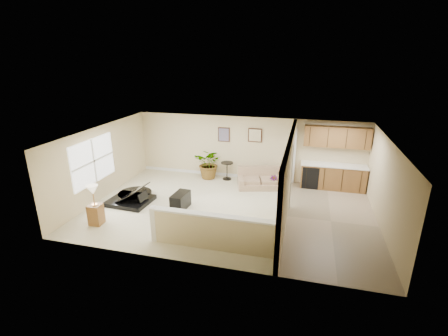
% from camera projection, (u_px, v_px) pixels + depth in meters
% --- Properties ---
extents(floor, '(9.00, 9.00, 0.00)m').
position_uv_depth(floor, '(229.00, 210.00, 10.50)').
color(floor, beige).
rests_on(floor, ground).
extents(back_wall, '(9.00, 0.04, 2.50)m').
position_uv_depth(back_wall, '(247.00, 148.00, 12.83)').
color(back_wall, '#CEBB8C').
rests_on(back_wall, floor).
extents(front_wall, '(9.00, 0.04, 2.50)m').
position_uv_depth(front_wall, '(198.00, 217.00, 7.34)').
color(front_wall, '#CEBB8C').
rests_on(front_wall, floor).
extents(left_wall, '(0.04, 6.00, 2.50)m').
position_uv_depth(left_wall, '(103.00, 162.00, 11.15)').
color(left_wall, '#CEBB8C').
rests_on(left_wall, floor).
extents(right_wall, '(0.04, 6.00, 2.50)m').
position_uv_depth(right_wall, '(386.00, 187.00, 9.02)').
color(right_wall, '#CEBB8C').
rests_on(right_wall, floor).
extents(ceiling, '(9.00, 6.00, 0.04)m').
position_uv_depth(ceiling, '(230.00, 134.00, 9.68)').
color(ceiling, silver).
rests_on(ceiling, back_wall).
extents(kitchen_vinyl, '(2.70, 6.00, 0.01)m').
position_uv_depth(kitchen_vinyl, '(331.00, 221.00, 9.75)').
color(kitchen_vinyl, gray).
rests_on(kitchen_vinyl, floor).
extents(interior_partition, '(0.18, 5.99, 2.50)m').
position_uv_depth(interior_partition, '(289.00, 177.00, 9.90)').
color(interior_partition, '#CEBB8C').
rests_on(interior_partition, floor).
extents(pony_half_wall, '(3.42, 0.22, 1.00)m').
position_uv_depth(pony_half_wall, '(211.00, 231.00, 8.21)').
color(pony_half_wall, '#CEBB8C').
rests_on(pony_half_wall, floor).
extents(left_window, '(0.05, 2.15, 1.45)m').
position_uv_depth(left_window, '(93.00, 161.00, 10.63)').
color(left_window, white).
rests_on(left_window, left_wall).
extents(wall_art_left, '(0.48, 0.04, 0.58)m').
position_uv_depth(wall_art_left, '(224.00, 135.00, 12.87)').
color(wall_art_left, '#392114').
rests_on(wall_art_left, back_wall).
extents(wall_mirror, '(0.55, 0.04, 0.55)m').
position_uv_depth(wall_mirror, '(255.00, 135.00, 12.55)').
color(wall_mirror, '#392114').
rests_on(wall_mirror, back_wall).
extents(kitchen_cabinets, '(2.36, 0.65, 2.33)m').
position_uv_depth(kitchen_cabinets, '(331.00, 166.00, 11.95)').
color(kitchen_cabinets, brown).
rests_on(kitchen_cabinets, floor).
extents(piano, '(1.67, 1.73, 1.30)m').
position_uv_depth(piano, '(130.00, 186.00, 10.94)').
color(piano, black).
rests_on(piano, floor).
extents(piano_bench, '(0.46, 0.82, 0.53)m').
position_uv_depth(piano_bench, '(181.00, 201.00, 10.50)').
color(piano_bench, black).
rests_on(piano_bench, floor).
extents(loveseat, '(1.87, 1.34, 0.94)m').
position_uv_depth(loveseat, '(260.00, 178.00, 12.25)').
color(loveseat, tan).
rests_on(loveseat, floor).
extents(accent_table, '(0.49, 0.49, 0.71)m').
position_uv_depth(accent_table, '(227.00, 169.00, 12.93)').
color(accent_table, black).
rests_on(accent_table, floor).
extents(palm_plant, '(1.23, 1.10, 1.26)m').
position_uv_depth(palm_plant, '(210.00, 164.00, 13.00)').
color(palm_plant, black).
rests_on(palm_plant, floor).
extents(small_plant, '(0.33, 0.33, 0.53)m').
position_uv_depth(small_plant, '(273.00, 183.00, 12.06)').
color(small_plant, black).
rests_on(small_plant, floor).
extents(lamp_stand, '(0.38, 0.38, 1.23)m').
position_uv_depth(lamp_stand, '(95.00, 208.00, 9.44)').
color(lamp_stand, brown).
rests_on(lamp_stand, floor).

